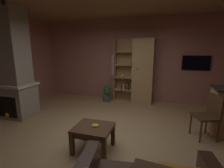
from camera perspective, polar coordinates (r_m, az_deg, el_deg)
The scene contains 11 objects.
floor at distance 3.64m, azimuth -1.94°, elevation -17.84°, with size 6.54×5.44×0.02m, color tan.
wall_back at distance 5.84m, azimuth 6.84°, elevation 8.19°, with size 6.66×0.06×2.85m, color #AD7060.
window_pane_back at distance 5.92m, azimuth 2.50°, elevation 6.66°, with size 0.57×0.01×0.72m, color white.
stone_fireplace at distance 5.04m, azimuth -31.37°, elevation 4.37°, with size 1.01×0.75×2.85m.
bookshelf_cabinet at distance 5.56m, azimuth 9.82°, elevation 4.14°, with size 1.30×0.41×2.15m.
coffee_table at distance 3.06m, azimuth -6.55°, elevation -16.06°, with size 0.67×0.58×0.46m.
table_book_0 at distance 3.02m, azimuth -5.85°, elevation -14.26°, with size 0.11×0.11×0.02m, color gold.
dining_chair at distance 3.90m, azimuth 30.83°, elevation -8.82°, with size 0.54×0.54×0.92m.
potted_floor_plant at distance 5.77m, azimuth -1.89°, elevation -3.38°, with size 0.26×0.28×0.56m.
wall_mounted_tv at distance 5.78m, azimuth 27.26°, elevation 6.57°, with size 0.81×0.06×0.46m.
track_light_spot_0 at distance 4.46m, azimuth -33.68°, elevation 22.73°, with size 0.07×0.07×0.09m, color black.
Camera 1 is at (1.04, -2.99, 1.80)m, focal length 26.17 mm.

